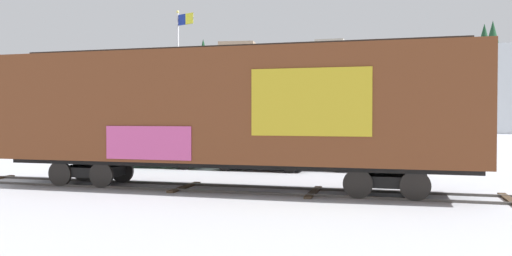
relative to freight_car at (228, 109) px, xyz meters
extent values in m
plane|color=#B2B5BC|center=(-1.35, 0.00, -2.81)|extent=(260.00, 260.00, 0.00)
cube|color=#4C4742|center=(-0.03, -0.72, -2.77)|extent=(59.95, 2.63, 0.08)
cube|color=#4C4742|center=(0.03, 0.72, -2.77)|extent=(59.95, 2.63, 0.08)
cube|color=#423323|center=(2.99, -0.12, -2.78)|extent=(0.35, 2.51, 0.07)
cube|color=#423323|center=(-1.61, 0.07, -2.78)|extent=(0.35, 2.51, 0.07)
cube|color=#423323|center=(8.92, -0.37, -2.78)|extent=(0.35, 2.51, 0.07)
cube|color=brown|center=(0.00, 0.00, 0.07)|extent=(16.67, 3.75, 3.72)
cube|color=#2D2823|center=(0.00, 0.00, 2.05)|extent=(15.73, 1.06, 0.24)
cube|color=gold|center=(3.05, -1.67, 0.17)|extent=(3.64, 0.18, 2.05)
cube|color=#CC4C8C|center=(-2.30, -1.45, -1.13)|extent=(3.05, 0.16, 1.10)
cube|color=black|center=(0.00, 0.00, -1.89)|extent=(16.28, 2.36, 0.20)
cube|color=black|center=(-5.33, 0.23, -2.30)|extent=(2.16, 1.46, 0.36)
cylinder|color=black|center=(-6.21, -0.46, -2.35)|extent=(0.92, 0.16, 0.92)
cylinder|color=black|center=(-6.15, 0.98, -2.35)|extent=(0.92, 0.16, 0.92)
cylinder|color=black|center=(-4.51, -0.53, -2.35)|extent=(0.92, 0.16, 0.92)
cylinder|color=black|center=(-4.45, 0.91, -2.35)|extent=(0.92, 0.16, 0.92)
cube|color=black|center=(5.33, -0.22, -2.30)|extent=(2.16, 1.46, 0.36)
cylinder|color=black|center=(4.45, -0.91, -2.35)|extent=(0.92, 0.16, 0.92)
cylinder|color=black|center=(4.51, 0.53, -2.35)|extent=(0.92, 0.16, 0.92)
cylinder|color=black|center=(6.15, -0.98, -2.35)|extent=(0.92, 0.16, 0.92)
cylinder|color=black|center=(6.21, 0.46, -2.35)|extent=(0.92, 0.16, 0.92)
cylinder|color=silver|center=(-6.38, 11.65, 1.52)|extent=(0.12, 0.12, 8.66)
sphere|color=#D8CC66|center=(-6.38, 11.65, 5.93)|extent=(0.18, 0.18, 0.18)
cube|color=navy|center=(-5.78, 11.37, 5.43)|extent=(1.11, 0.54, 0.63)
cube|color=yellow|center=(-5.51, 11.25, 5.43)|extent=(0.57, 0.29, 0.63)
cube|color=silver|center=(-1.35, 79.70, 3.65)|extent=(135.75, 37.81, 12.92)
cube|color=#9E9384|center=(-1.66, 68.36, 11.18)|extent=(4.89, 5.00, 2.13)
cube|color=#8C725B|center=(-17.75, 68.36, 11.32)|extent=(6.30, 3.52, 2.42)
cone|color=#193D23|center=(22.44, 69.79, 12.27)|extent=(2.16, 2.16, 4.32)
cone|color=#193D23|center=(22.87, 66.08, 12.15)|extent=(2.04, 2.04, 4.08)
cone|color=#193D23|center=(-25.19, 72.20, 12.01)|extent=(1.90, 1.90, 3.80)
cube|color=#1E5933|center=(-5.28, 6.77, -2.10)|extent=(4.32, 1.84, 0.78)
cube|color=#2D333D|center=(-5.49, 6.77, -1.42)|extent=(2.10, 1.61, 0.59)
cylinder|color=black|center=(-3.81, 7.55, -2.49)|extent=(0.65, 0.24, 0.64)
cylinder|color=black|center=(-3.85, 5.91, -2.49)|extent=(0.65, 0.24, 0.64)
cylinder|color=black|center=(-6.71, 7.62, -2.49)|extent=(0.65, 0.24, 0.64)
cylinder|color=black|center=(-6.76, 5.99, -2.49)|extent=(0.65, 0.24, 0.64)
cube|color=black|center=(-0.18, 6.49, -2.17)|extent=(4.63, 2.05, 0.64)
cube|color=#2D333D|center=(-0.49, 6.50, -1.51)|extent=(2.21, 1.74, 0.69)
cylinder|color=black|center=(1.41, 7.25, -2.49)|extent=(0.65, 0.26, 0.64)
cylinder|color=black|center=(1.32, 5.55, -2.49)|extent=(0.65, 0.26, 0.64)
cylinder|color=black|center=(-1.67, 7.43, -2.49)|extent=(0.65, 0.26, 0.64)
cylinder|color=black|center=(-1.76, 5.72, -2.49)|extent=(0.65, 0.26, 0.64)
cube|color=#9E8966|center=(4.99, 6.95, -2.11)|extent=(4.67, 2.35, 0.77)
cube|color=#2D333D|center=(4.79, 6.98, -1.43)|extent=(2.63, 1.88, 0.60)
cylinder|color=black|center=(6.61, 7.53, -2.49)|extent=(0.67, 0.31, 0.64)
cylinder|color=black|center=(6.37, 5.93, -2.49)|extent=(0.67, 0.31, 0.64)
cylinder|color=black|center=(3.61, 7.98, -2.49)|extent=(0.67, 0.31, 0.64)
cylinder|color=black|center=(3.37, 6.37, -2.49)|extent=(0.67, 0.31, 0.64)
camera|label=1|loc=(4.80, -16.86, -0.25)|focal=35.60mm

